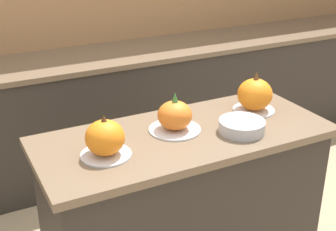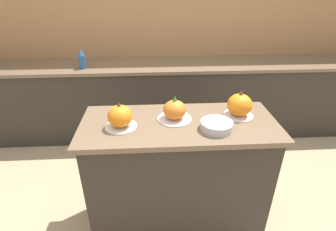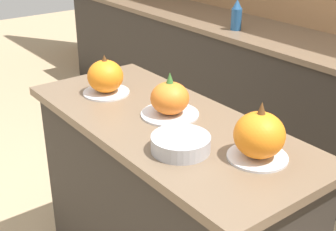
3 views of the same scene
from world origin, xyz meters
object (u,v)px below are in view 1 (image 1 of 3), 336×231
(pumpkin_cake_left, at_px, (105,139))
(pumpkin_cake_right, at_px, (255,95))
(pumpkin_cake_center, at_px, (175,117))
(mixing_bowl, at_px, (242,126))

(pumpkin_cake_left, height_order, pumpkin_cake_right, pumpkin_cake_right)
(pumpkin_cake_center, distance_m, mixing_bowl, 0.29)
(pumpkin_cake_right, height_order, mixing_bowl, pumpkin_cake_right)
(pumpkin_cake_center, relative_size, mixing_bowl, 1.14)
(pumpkin_cake_left, relative_size, mixing_bowl, 1.00)
(pumpkin_cake_right, bearing_deg, mixing_bowl, -138.47)
(pumpkin_cake_center, height_order, mixing_bowl, pumpkin_cake_center)
(pumpkin_cake_left, xyz_separation_m, pumpkin_cake_right, (0.79, 0.10, 0.01))
(pumpkin_cake_left, bearing_deg, mixing_bowl, -6.26)
(pumpkin_cake_right, relative_size, mixing_bowl, 1.00)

